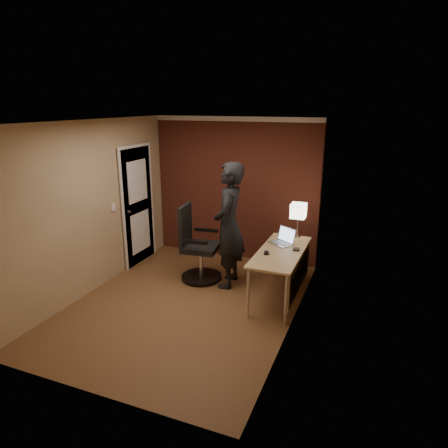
{
  "coord_description": "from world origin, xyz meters",
  "views": [
    {
      "loc": [
        2.37,
        -4.54,
        2.73
      ],
      "look_at": [
        0.35,
        0.55,
        1.05
      ],
      "focal_mm": 32.0,
      "sensor_mm": 36.0,
      "label": 1
    }
  ],
  "objects_px": {
    "desk": "(286,260)",
    "laptop": "(283,239)",
    "office_chair": "(196,248)",
    "desk_lamp": "(298,211)",
    "person": "(229,226)",
    "mouse": "(266,253)",
    "wallet": "(296,249)"
  },
  "relations": [
    {
      "from": "desk",
      "to": "mouse",
      "type": "xyz_separation_m",
      "value": [
        -0.23,
        -0.2,
        0.14
      ]
    },
    {
      "from": "desk_lamp",
      "to": "laptop",
      "type": "height_order",
      "value": "desk_lamp"
    },
    {
      "from": "laptop",
      "to": "wallet",
      "type": "bearing_deg",
      "value": -41.86
    },
    {
      "from": "laptop",
      "to": "mouse",
      "type": "distance_m",
      "value": 0.53
    },
    {
      "from": "mouse",
      "to": "wallet",
      "type": "distance_m",
      "value": 0.47
    },
    {
      "from": "desk_lamp",
      "to": "person",
      "type": "distance_m",
      "value": 1.08
    },
    {
      "from": "mouse",
      "to": "laptop",
      "type": "bearing_deg",
      "value": 64.79
    },
    {
      "from": "office_chair",
      "to": "mouse",
      "type": "bearing_deg",
      "value": -16.03
    },
    {
      "from": "desk",
      "to": "laptop",
      "type": "xyz_separation_m",
      "value": [
        -0.12,
        0.32,
        0.19
      ]
    },
    {
      "from": "desk_lamp",
      "to": "office_chair",
      "type": "xyz_separation_m",
      "value": [
        -1.48,
        -0.51,
        -0.62
      ]
    },
    {
      "from": "desk_lamp",
      "to": "mouse",
      "type": "relative_size",
      "value": 5.35
    },
    {
      "from": "laptop",
      "to": "mouse",
      "type": "height_order",
      "value": "laptop"
    },
    {
      "from": "laptop",
      "to": "wallet",
      "type": "height_order",
      "value": "laptop"
    },
    {
      "from": "person",
      "to": "desk",
      "type": "bearing_deg",
      "value": 72.89
    },
    {
      "from": "desk_lamp",
      "to": "mouse",
      "type": "distance_m",
      "value": 0.99
    },
    {
      "from": "office_chair",
      "to": "wallet",
      "type": "bearing_deg",
      "value": -1.62
    },
    {
      "from": "mouse",
      "to": "wallet",
      "type": "bearing_deg",
      "value": 28.74
    },
    {
      "from": "laptop",
      "to": "person",
      "type": "bearing_deg",
      "value": -168.98
    },
    {
      "from": "desk_lamp",
      "to": "wallet",
      "type": "distance_m",
      "value": 0.7
    },
    {
      "from": "mouse",
      "to": "person",
      "type": "height_order",
      "value": "person"
    },
    {
      "from": "laptop",
      "to": "desk_lamp",
      "type": "bearing_deg",
      "value": 69.48
    },
    {
      "from": "mouse",
      "to": "office_chair",
      "type": "xyz_separation_m",
      "value": [
        -1.24,
        0.35,
        -0.22
      ]
    },
    {
      "from": "desk",
      "to": "laptop",
      "type": "distance_m",
      "value": 0.39
    },
    {
      "from": "desk_lamp",
      "to": "mouse",
      "type": "xyz_separation_m",
      "value": [
        -0.24,
        -0.87,
        -0.4
      ]
    },
    {
      "from": "desk",
      "to": "office_chair",
      "type": "height_order",
      "value": "office_chair"
    },
    {
      "from": "laptop",
      "to": "person",
      "type": "height_order",
      "value": "person"
    },
    {
      "from": "desk_lamp",
      "to": "person",
      "type": "bearing_deg",
      "value": -151.64
    },
    {
      "from": "desk",
      "to": "office_chair",
      "type": "relative_size",
      "value": 1.27
    },
    {
      "from": "wallet",
      "to": "person",
      "type": "xyz_separation_m",
      "value": [
        -1.04,
        0.05,
        0.21
      ]
    },
    {
      "from": "desk",
      "to": "desk_lamp",
      "type": "distance_m",
      "value": 0.86
    },
    {
      "from": "desk_lamp",
      "to": "mouse",
      "type": "bearing_deg",
      "value": -105.62
    },
    {
      "from": "mouse",
      "to": "desk",
      "type": "bearing_deg",
      "value": 28.69
    }
  ]
}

